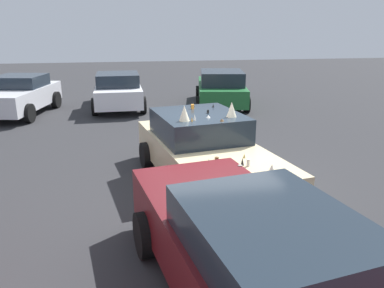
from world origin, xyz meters
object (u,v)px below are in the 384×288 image
at_px(parked_sedan_behind_left, 118,90).
at_px(parked_sedan_behind_right, 252,255).
at_px(parked_sedan_near_right, 221,88).
at_px(art_car_decorated, 205,151).
at_px(parked_sedan_row_back_far, 19,95).

distance_m(parked_sedan_behind_left, parked_sedan_behind_right, 12.11).
bearing_deg(parked_sedan_near_right, parked_sedan_behind_left, 97.00).
bearing_deg(parked_sedan_behind_right, parked_sedan_behind_left, -2.32).
bearing_deg(parked_sedan_behind_right, parked_sedan_near_right, -22.34).
xyz_separation_m(art_car_decorated, parked_sedan_near_right, (7.95, -2.40, 0.03)).
bearing_deg(parked_sedan_behind_left, parked_sedan_row_back_far, 97.37).
distance_m(parked_sedan_behind_right, parked_sedan_row_back_far, 12.60).
xyz_separation_m(parked_sedan_near_right, parked_sedan_row_back_far, (-0.25, 7.85, -0.01)).
height_order(art_car_decorated, parked_sedan_near_right, art_car_decorated).
bearing_deg(parked_sedan_row_back_far, parked_sedan_near_right, 103.50).
xyz_separation_m(art_car_decorated, parked_sedan_behind_right, (-3.80, 0.28, 0.03)).
xyz_separation_m(parked_sedan_behind_left, parked_sedan_behind_right, (-12.02, -1.51, 0.01)).
bearing_deg(art_car_decorated, parked_sedan_row_back_far, -154.39).
distance_m(parked_sedan_behind_left, parked_sedan_row_back_far, 3.69).
bearing_deg(parked_sedan_near_right, parked_sedan_row_back_far, 102.60).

